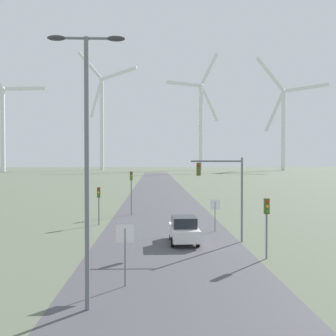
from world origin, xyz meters
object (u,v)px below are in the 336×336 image
(wind_turbine_left, at_px, (102,114))
(wind_turbine_right, at_px, (283,120))
(stop_sign_far, at_px, (215,209))
(wind_turbine_center, at_px, (201,117))
(traffic_light_mast_overhead, at_px, (224,183))
(traffic_light_post_near_left, at_px, (99,197))
(car_approaching, at_px, (184,230))
(streetlamp, at_px, (87,140))
(wind_turbine_far_left, at_px, (3,119))
(stop_sign_near, at_px, (125,243))
(traffic_light_post_mid_left, at_px, (131,183))
(traffic_light_post_near_right, at_px, (267,214))

(wind_turbine_left, xyz_separation_m, wind_turbine_right, (99.50, -10.79, -4.02))
(stop_sign_far, xyz_separation_m, wind_turbine_right, (65.36, 180.18, 25.64))
(wind_turbine_center, bearing_deg, traffic_light_mast_overhead, -96.35)
(traffic_light_post_near_left, xyz_separation_m, car_approaching, (6.86, -7.78, -1.51))
(streetlamp, relative_size, wind_turbine_far_left, 0.18)
(wind_turbine_right, bearing_deg, stop_sign_near, -110.28)
(traffic_light_post_near_left, xyz_separation_m, wind_turbine_center, (31.29, 186.50, 27.25))
(traffic_light_post_mid_left, height_order, wind_turbine_far_left, wind_turbine_far_left)
(stop_sign_far, height_order, traffic_light_post_near_left, traffic_light_post_near_left)
(streetlamp, relative_size, wind_turbine_left, 0.15)
(stop_sign_far, relative_size, traffic_light_post_near_left, 0.76)
(streetlamp, relative_size, stop_sign_near, 3.71)
(traffic_light_post_near_left, height_order, wind_turbine_far_left, wind_turbine_far_left)
(stop_sign_far, xyz_separation_m, wind_turbine_left, (-34.14, 190.97, 29.66))
(stop_sign_near, relative_size, stop_sign_far, 1.10)
(streetlamp, xyz_separation_m, stop_sign_far, (7.36, 16.06, -4.65))
(wind_turbine_right, bearing_deg, car_approaching, -110.28)
(stop_sign_near, distance_m, wind_turbine_right, 207.87)
(traffic_light_post_near_right, xyz_separation_m, car_approaching, (-4.42, 4.45, -1.64))
(traffic_light_mast_overhead, height_order, wind_turbine_center, wind_turbine_center)
(streetlamp, height_order, traffic_light_mast_overhead, streetlamp)
(wind_turbine_far_left, relative_size, wind_turbine_center, 0.85)
(stop_sign_near, distance_m, stop_sign_far, 14.68)
(car_approaching, relative_size, wind_turbine_center, 0.06)
(wind_turbine_right, bearing_deg, traffic_light_mast_overhead, -109.53)
(wind_turbine_center, bearing_deg, streetlamp, -98.01)
(traffic_light_post_near_right, relative_size, wind_turbine_center, 0.05)
(car_approaching, bearing_deg, wind_turbine_right, 69.72)
(traffic_light_post_mid_left, bearing_deg, car_approaching, -72.50)
(stop_sign_far, height_order, car_approaching, stop_sign_far)
(traffic_light_post_near_right, distance_m, traffic_light_mast_overhead, 5.17)
(wind_turbine_left, bearing_deg, wind_turbine_center, -0.98)
(stop_sign_near, height_order, wind_turbine_center, wind_turbine_center)
(stop_sign_far, bearing_deg, wind_turbine_far_left, 115.65)
(traffic_light_post_near_left, height_order, wind_turbine_right, wind_turbine_right)
(wind_turbine_far_left, distance_m, wind_turbine_center, 103.87)
(streetlamp, distance_m, stop_sign_near, 5.37)
(stop_sign_far, bearing_deg, stop_sign_near, -114.70)
(streetlamp, bearing_deg, traffic_light_post_near_left, 96.72)
(streetlamp, distance_m, traffic_light_mast_overhead, 14.29)
(traffic_light_mast_overhead, xyz_separation_m, wind_turbine_right, (65.35, 184.23, 23.31))
(traffic_light_post_near_left, relative_size, wind_turbine_center, 0.05)
(traffic_light_post_near_left, bearing_deg, car_approaching, -48.59)
(traffic_light_post_mid_left, xyz_separation_m, wind_turbine_left, (-26.96, 181.34, 28.15))
(stop_sign_far, relative_size, traffic_light_post_mid_left, 0.56)
(traffic_light_post_near_right, bearing_deg, traffic_light_post_mid_left, 115.63)
(wind_turbine_center, relative_size, wind_turbine_right, 1.08)
(traffic_light_post_near_left, distance_m, wind_turbine_left, 191.26)
(traffic_light_post_near_right, distance_m, wind_turbine_far_left, 192.30)
(traffic_light_post_near_left, distance_m, wind_turbine_center, 191.06)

